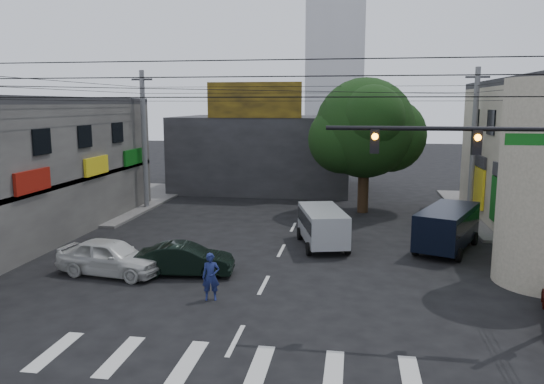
% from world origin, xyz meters
% --- Properties ---
extents(ground, '(160.00, 160.00, 0.00)m').
position_xyz_m(ground, '(0.00, 0.00, 0.00)').
color(ground, black).
rests_on(ground, ground).
extents(sidewalk_far_left, '(16.00, 16.00, 0.15)m').
position_xyz_m(sidewalk_far_left, '(-18.00, 18.00, 0.07)').
color(sidewalk_far_left, '#514F4C').
rests_on(sidewalk_far_left, ground).
extents(building_far, '(14.00, 10.00, 6.00)m').
position_xyz_m(building_far, '(-4.00, 26.00, 3.00)').
color(building_far, '#232326').
rests_on(building_far, ground).
extents(billboard, '(7.00, 0.30, 2.60)m').
position_xyz_m(billboard, '(-4.00, 21.10, 7.30)').
color(billboard, olive).
rests_on(billboard, building_far).
extents(tower_distant, '(9.00, 9.00, 44.00)m').
position_xyz_m(tower_distant, '(0.00, 70.00, 22.00)').
color(tower_distant, silver).
rests_on(tower_distant, ground).
extents(street_tree, '(6.40, 6.40, 8.70)m').
position_xyz_m(street_tree, '(4.00, 17.00, 5.47)').
color(street_tree, black).
rests_on(street_tree, ground).
extents(traffic_gantry, '(7.10, 0.35, 7.20)m').
position_xyz_m(traffic_gantry, '(7.82, -1.00, 4.83)').
color(traffic_gantry, black).
rests_on(traffic_gantry, ground).
extents(utility_pole_far_left, '(0.32, 0.32, 9.20)m').
position_xyz_m(utility_pole_far_left, '(-10.50, 16.00, 4.60)').
color(utility_pole_far_left, '#59595B').
rests_on(utility_pole_far_left, ground).
extents(utility_pole_far_right, '(0.32, 0.32, 9.20)m').
position_xyz_m(utility_pole_far_right, '(10.50, 16.00, 4.60)').
color(utility_pole_far_right, '#59595B').
rests_on(utility_pole_far_right, ground).
extents(dark_sedan, '(2.26, 4.31, 1.32)m').
position_xyz_m(dark_sedan, '(-3.45, 2.76, 0.66)').
color(dark_sedan, black).
rests_on(dark_sedan, ground).
extents(white_compact, '(3.13, 5.01, 1.53)m').
position_xyz_m(white_compact, '(-6.51, 2.31, 0.76)').
color(white_compact, beige).
rests_on(white_compact, ground).
extents(silver_minivan, '(5.28, 3.94, 1.89)m').
position_xyz_m(silver_minivan, '(1.91, 8.07, 0.95)').
color(silver_minivan, '#B0B4B9').
rests_on(silver_minivan, ground).
extents(navy_van, '(6.56, 5.65, 2.06)m').
position_xyz_m(navy_van, '(7.92, 8.40, 1.03)').
color(navy_van, black).
rests_on(navy_van, ground).
extents(traffic_officer, '(0.82, 0.70, 1.74)m').
position_xyz_m(traffic_officer, '(-1.62, 0.16, 0.87)').
color(traffic_officer, '#171F51').
rests_on(traffic_officer, ground).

